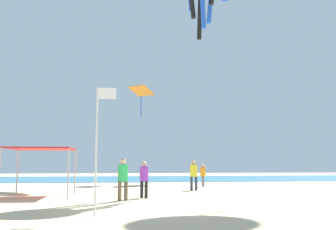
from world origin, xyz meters
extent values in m
cube|color=#D1BA8C|center=(0.00, 0.00, -0.05)|extent=(110.00, 110.00, 0.10)
cube|color=teal|center=(0.00, 28.07, 0.01)|extent=(110.00, 18.26, 0.03)
cylinder|color=#B2B2B7|center=(-3.01, 3.44, 1.13)|extent=(0.07, 0.07, 2.27)
cylinder|color=#B2B2B7|center=(-5.95, 6.61, 1.13)|extent=(0.07, 0.07, 2.27)
cylinder|color=#B2B2B7|center=(-3.01, 6.61, 1.13)|extent=(0.07, 0.07, 2.27)
cube|color=red|center=(-4.48, 5.03, 2.30)|extent=(3.01, 3.23, 0.06)
cylinder|color=slate|center=(5.21, 11.97, 0.36)|extent=(0.14, 0.14, 0.72)
cylinder|color=slate|center=(5.34, 12.22, 0.36)|extent=(0.14, 0.14, 0.72)
cylinder|color=orange|center=(5.27, 12.09, 1.03)|extent=(0.37, 0.37, 0.62)
sphere|color=tan|center=(5.27, 12.09, 1.46)|extent=(0.23, 0.23, 0.23)
cylinder|color=brown|center=(-0.46, 2.28, 0.41)|extent=(0.16, 0.16, 0.81)
cylinder|color=brown|center=(-0.73, 2.12, 0.41)|extent=(0.16, 0.16, 0.81)
cylinder|color=green|center=(-0.60, 2.20, 1.17)|extent=(0.42, 0.42, 0.71)
sphere|color=tan|center=(-0.60, 2.20, 1.65)|extent=(0.26, 0.26, 0.26)
cylinder|color=black|center=(0.49, 3.30, 0.38)|extent=(0.15, 0.15, 0.77)
cylinder|color=black|center=(0.31, 3.54, 0.38)|extent=(0.15, 0.15, 0.77)
cylinder|color=purple|center=(0.40, 3.42, 1.10)|extent=(0.40, 0.40, 0.67)
sphere|color=tan|center=(0.40, 3.42, 1.56)|extent=(0.25, 0.25, 0.25)
cylinder|color=#33384C|center=(3.62, 8.13, 0.41)|extent=(0.16, 0.16, 0.81)
cylinder|color=#33384C|center=(3.92, 8.23, 0.41)|extent=(0.16, 0.16, 0.81)
cylinder|color=yellow|center=(3.77, 8.18, 1.17)|extent=(0.42, 0.42, 0.71)
sphere|color=tan|center=(3.77, 8.18, 1.65)|extent=(0.26, 0.26, 0.26)
cylinder|color=silver|center=(-1.56, -2.41, 1.96)|extent=(0.06, 0.06, 3.92)
cube|color=white|center=(-1.25, -2.41, 3.74)|extent=(0.55, 0.02, 0.35)
cube|color=orange|center=(1.29, 17.73, 7.82)|extent=(2.35, 2.34, 0.61)
cylinder|color=blue|center=(1.29, 17.73, 6.42)|extent=(0.11, 0.11, 1.80)
cylinder|color=black|center=(4.27, 8.14, 11.63)|extent=(0.35, 0.72, 4.51)
camera|label=1|loc=(-1.07, -14.30, 1.52)|focal=40.66mm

